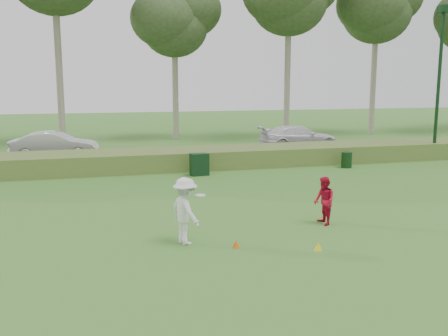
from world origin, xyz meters
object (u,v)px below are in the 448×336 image
object	(u,v)px
lamp_post	(441,56)
cone_orange	(236,244)
car_mid	(55,145)
car_right	(299,137)
cone_yellow	(318,246)
utility_cabinet	(199,164)
player_white	(185,211)
trash_bin	(347,160)
player_red	(324,201)

from	to	relation	value
lamp_post	cone_orange	bearing A→B (deg)	-142.50
car_mid	car_right	world-z (taller)	car_mid
cone_yellow	utility_cabinet	world-z (taller)	utility_cabinet
player_white	trash_bin	size ratio (longest dim) A/B	2.27
cone_orange	utility_cabinet	distance (m)	10.24
trash_bin	lamp_post	bearing A→B (deg)	11.46
player_red	trash_bin	world-z (taller)	player_red
lamp_post	utility_cabinet	size ratio (longest dim) A/B	8.12
player_red	cone_yellow	distance (m)	2.49
player_red	player_white	bearing A→B (deg)	-79.38
car_mid	car_right	distance (m)	14.55
lamp_post	cone_orange	xyz separation A→B (m)	(-14.91, -11.44, -5.49)
cone_yellow	utility_cabinet	bearing A→B (deg)	93.14
car_right	cone_yellow	bearing A→B (deg)	159.27
lamp_post	car_mid	size ratio (longest dim) A/B	1.79
player_red	cone_orange	xyz separation A→B (m)	(-3.14, -1.34, -0.62)
cone_orange	car_right	bearing A→B (deg)	61.39
player_red	cone_orange	world-z (taller)	player_red
trash_bin	car_mid	xyz separation A→B (m)	(-14.08, 6.40, 0.43)
cone_orange	cone_yellow	distance (m)	2.07
cone_yellow	cone_orange	bearing A→B (deg)	158.78
utility_cabinet	trash_bin	bearing A→B (deg)	-3.81
player_white	lamp_post	bearing A→B (deg)	-75.73
player_red	car_mid	distance (m)	17.41
player_white	car_mid	size ratio (longest dim) A/B	0.39
trash_bin	utility_cabinet	bearing A→B (deg)	-179.49
lamp_post	car_right	distance (m)	9.28
player_red	trash_bin	distance (m)	10.56
cone_orange	player_red	bearing A→B (deg)	23.17
cone_yellow	car_right	world-z (taller)	car_right
cone_yellow	trash_bin	size ratio (longest dim) A/B	0.29
car_right	car_mid	bearing A→B (deg)	93.57
player_red	car_right	distance (m)	16.90
player_red	cone_yellow	world-z (taller)	player_red
player_white	cone_yellow	size ratio (longest dim) A/B	7.89
lamp_post	car_right	world-z (taller)	lamp_post
lamp_post	utility_cabinet	world-z (taller)	lamp_post
cone_yellow	car_right	size ratio (longest dim) A/B	0.04
trash_bin	car_right	size ratio (longest dim) A/B	0.15
cone_orange	car_right	distance (m)	19.46
lamp_post	car_mid	world-z (taller)	lamp_post
utility_cabinet	car_right	world-z (taller)	car_right
car_right	trash_bin	bearing A→B (deg)	177.96
player_white	cone_yellow	world-z (taller)	player_white
lamp_post	player_red	bearing A→B (deg)	-139.38
utility_cabinet	car_mid	xyz separation A→B (m)	(-6.56, 6.47, 0.31)
player_white	cone_yellow	xyz separation A→B (m)	(3.11, -1.43, -0.77)
cone_orange	car_right	xyz separation A→B (m)	(9.31, 17.07, 0.69)
cone_yellow	lamp_post	bearing A→B (deg)	43.21
player_white	car_mid	bearing A→B (deg)	-5.23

